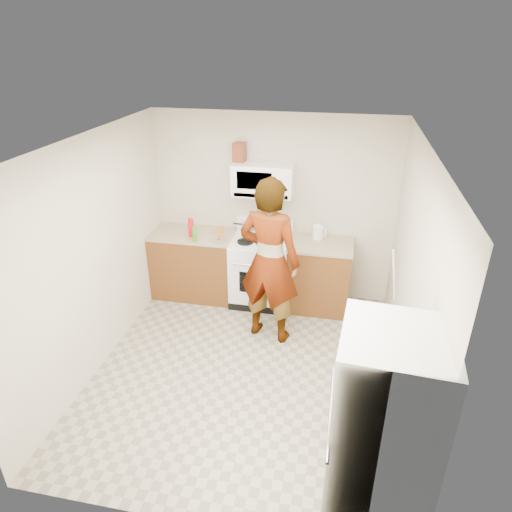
% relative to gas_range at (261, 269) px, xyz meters
% --- Properties ---
extents(floor, '(3.60, 3.60, 0.00)m').
position_rel_gas_range_xyz_m(floor, '(0.10, -1.48, -0.49)').
color(floor, gray).
rests_on(floor, ground).
extents(back_wall, '(3.20, 0.02, 2.50)m').
position_rel_gas_range_xyz_m(back_wall, '(0.10, 0.31, 0.76)').
color(back_wall, beige).
rests_on(back_wall, floor).
extents(right_wall, '(0.02, 3.60, 2.50)m').
position_rel_gas_range_xyz_m(right_wall, '(1.69, -1.48, 0.76)').
color(right_wall, beige).
rests_on(right_wall, floor).
extents(cabinet_left, '(1.12, 0.62, 0.90)m').
position_rel_gas_range_xyz_m(cabinet_left, '(-0.94, 0.01, -0.04)').
color(cabinet_left, brown).
rests_on(cabinet_left, floor).
extents(counter_left, '(1.14, 0.64, 0.03)m').
position_rel_gas_range_xyz_m(counter_left, '(-0.94, 0.01, 0.43)').
color(counter_left, tan).
rests_on(counter_left, cabinet_left).
extents(cabinet_right, '(0.80, 0.62, 0.90)m').
position_rel_gas_range_xyz_m(cabinet_right, '(0.78, 0.01, -0.04)').
color(cabinet_right, brown).
rests_on(cabinet_right, floor).
extents(counter_right, '(0.82, 0.64, 0.03)m').
position_rel_gas_range_xyz_m(counter_right, '(0.78, 0.01, 0.43)').
color(counter_right, tan).
rests_on(counter_right, cabinet_right).
extents(gas_range, '(0.76, 0.65, 1.13)m').
position_rel_gas_range_xyz_m(gas_range, '(0.00, 0.00, 0.00)').
color(gas_range, white).
rests_on(gas_range, floor).
extents(microwave, '(0.76, 0.38, 0.40)m').
position_rel_gas_range_xyz_m(microwave, '(0.00, 0.13, 1.21)').
color(microwave, white).
rests_on(microwave, back_wall).
extents(person, '(0.82, 0.64, 2.01)m').
position_rel_gas_range_xyz_m(person, '(0.24, -0.77, 0.52)').
color(person, tan).
rests_on(person, floor).
extents(fridge, '(0.75, 0.75, 1.70)m').
position_rel_gas_range_xyz_m(fridge, '(1.42, -2.94, 0.36)').
color(fridge, silver).
rests_on(fridge, floor).
extents(kettle, '(0.17, 0.17, 0.18)m').
position_rel_gas_range_xyz_m(kettle, '(0.72, 0.16, 0.54)').
color(kettle, white).
rests_on(kettle, counter_right).
extents(jug, '(0.16, 0.16, 0.24)m').
position_rel_gas_range_xyz_m(jug, '(-0.31, 0.16, 1.53)').
color(jug, maroon).
rests_on(jug, microwave).
extents(saucepan, '(0.24, 0.24, 0.11)m').
position_rel_gas_range_xyz_m(saucepan, '(-0.19, 0.17, 0.53)').
color(saucepan, '#B9B9BE').
rests_on(saucepan, gas_range).
extents(tray, '(0.28, 0.22, 0.05)m').
position_rel_gas_range_xyz_m(tray, '(0.08, -0.11, 0.47)').
color(tray, silver).
rests_on(tray, gas_range).
extents(bottle_spray, '(0.09, 0.09, 0.25)m').
position_rel_gas_range_xyz_m(bottle_spray, '(-0.92, -0.10, 0.57)').
color(bottle_spray, red).
rests_on(bottle_spray, counter_left).
extents(bottle_hot_sauce, '(0.06, 0.06, 0.16)m').
position_rel_gas_range_xyz_m(bottle_hot_sauce, '(-0.53, -0.06, 0.53)').
color(bottle_hot_sauce, orange).
rests_on(bottle_hot_sauce, counter_left).
extents(bottle_green_cap, '(0.06, 0.06, 0.19)m').
position_rel_gas_range_xyz_m(bottle_green_cap, '(-0.82, -0.24, 0.54)').
color(bottle_green_cap, '#28971B').
rests_on(bottle_green_cap, counter_left).
extents(pot_lid, '(0.29, 0.29, 0.01)m').
position_rel_gas_range_xyz_m(pot_lid, '(-0.53, -0.17, 0.46)').
color(pot_lid, silver).
rests_on(pot_lid, counter_left).
extents(broom, '(0.23, 0.17, 1.21)m').
position_rel_gas_range_xyz_m(broom, '(1.70, -0.55, 0.13)').
color(broom, white).
rests_on(broom, floor).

